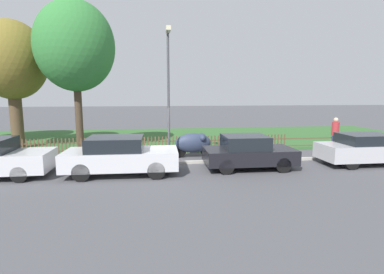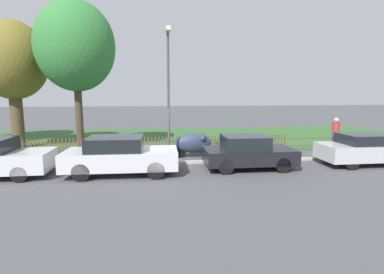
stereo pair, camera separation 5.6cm
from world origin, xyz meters
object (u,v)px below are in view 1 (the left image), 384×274
Objects in this scene: tree_mid_park at (75,47)px; pedestrian_near_fence at (335,133)px; parked_car_navy_estate at (248,152)px; street_lamp at (168,81)px; parked_car_black_saloon at (120,155)px; covered_motorcycle at (194,143)px; parked_car_red_compact at (369,149)px; tree_behind_motorcycle at (12,61)px.

tree_mid_park is 14.55m from pedestrian_near_fence.
parked_car_navy_estate is 6.47m from pedestrian_near_fence.
pedestrian_near_fence is at bearing 8.72° from street_lamp.
parked_car_black_saloon reaches higher than parked_car_navy_estate.
parked_car_black_saloon is 2.23× the size of covered_motorcycle.
tree_mid_park is at bearing 156.78° from covered_motorcycle.
parked_car_navy_estate is 0.48× the size of tree_mid_park.
street_lamp is (4.68, -3.28, -1.85)m from tree_mid_park.
parked_car_black_saloon reaches higher than parked_car_red_compact.
parked_car_black_saloon is 5.25m from parked_car_navy_estate.
tree_behind_motorcycle is at bearing 160.35° from tree_mid_park.
parked_car_navy_estate is (5.24, 0.28, -0.05)m from parked_car_black_saloon.
tree_behind_motorcycle is 1.21× the size of street_lamp.
street_lamp is at bearing 42.81° from parked_car_black_saloon.
parked_car_red_compact is 0.56× the size of tree_mid_park.
parked_car_navy_estate is 3.19m from covered_motorcycle.
tree_behind_motorcycle is at bearing 151.27° from street_lamp.
parked_car_red_compact is at bearing -21.14° from covered_motorcycle.
tree_mid_park is 1.34× the size of street_lamp.
pedestrian_near_fence is at bearing 85.72° from parked_car_red_compact.
tree_behind_motorcycle is (-6.42, 6.39, 4.14)m from parked_car_black_saloon.
tree_mid_park is (-2.68, 5.06, 4.80)m from parked_car_black_saloon.
parked_car_red_compact is 15.11m from tree_mid_park.
tree_behind_motorcycle reaches higher than pedestrian_near_fence.
pedestrian_near_fence is at bearing 0.04° from covered_motorcycle.
tree_behind_motorcycle reaches higher than parked_car_red_compact.
tree_behind_motorcycle reaches higher than street_lamp.
parked_car_black_saloon is 11.47m from pedestrian_near_fence.
parked_car_red_compact is at bearing -19.48° from tree_mid_park.
pedestrian_near_fence is (17.44, -3.23, -3.84)m from tree_behind_motorcycle.
pedestrian_near_fence reaches higher than parked_car_black_saloon.
tree_behind_motorcycle is (-17.23, 6.11, 4.19)m from parked_car_red_compact.
tree_behind_motorcycle is (-9.72, 3.59, 4.18)m from covered_motorcycle.
parked_car_navy_estate is at bearing -0.67° from pedestrian_near_fence.
covered_motorcycle is at bearing -20.63° from tree_mid_park.
pedestrian_near_fence is at bearing 17.22° from parked_car_black_saloon.
pedestrian_near_fence reaches higher than parked_car_navy_estate.
tree_mid_park is at bearing -19.65° from tree_behind_motorcycle.
street_lamp is (2.00, 1.78, 2.95)m from parked_car_black_saloon.
street_lamp is (-9.02, -1.38, 2.66)m from pedestrian_near_fence.
parked_car_black_saloon is at bearing -44.88° from tree_behind_motorcycle.
pedestrian_near_fence reaches higher than covered_motorcycle.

